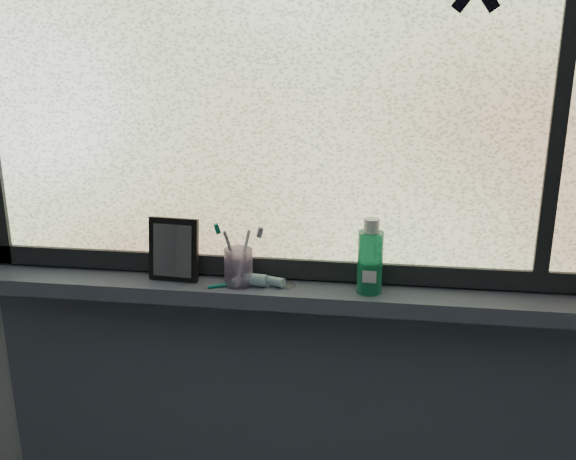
# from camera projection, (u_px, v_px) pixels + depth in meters

# --- Properties ---
(wall_back) EXTENTS (3.00, 0.01, 2.50)m
(wall_back) POSITION_uv_depth(u_px,v_px,m) (292.00, 188.00, 1.58)
(wall_back) COLOR #9EA3A8
(wall_back) RESTS_ON ground
(windowsill) EXTENTS (1.62, 0.14, 0.04)m
(windowsill) POSITION_uv_depth(u_px,v_px,m) (288.00, 293.00, 1.58)
(windowsill) COLOR #464D5D
(windowsill) RESTS_ON wall_back
(sill_apron) EXTENTS (1.62, 0.02, 0.98)m
(sill_apron) POSITION_uv_depth(u_px,v_px,m) (291.00, 454.00, 1.79)
(sill_apron) COLOR #464D5D
(sill_apron) RESTS_ON floor
(window_pane) EXTENTS (1.50, 0.01, 1.00)m
(window_pane) POSITION_uv_depth(u_px,v_px,m) (291.00, 72.00, 1.48)
(window_pane) COLOR silver
(window_pane) RESTS_ON wall_back
(frame_bottom) EXTENTS (1.60, 0.03, 0.05)m
(frame_bottom) POSITION_uv_depth(u_px,v_px,m) (290.00, 267.00, 1.62)
(frame_bottom) COLOR black
(frame_bottom) RESTS_ON windowsill
(frame_mullion) EXTENTS (0.03, 0.03, 1.00)m
(frame_mullion) POSITION_uv_depth(u_px,v_px,m) (564.00, 74.00, 1.39)
(frame_mullion) COLOR black
(frame_mullion) RESTS_ON wall_back
(vanity_mirror) EXTENTS (0.13, 0.07, 0.16)m
(vanity_mirror) POSITION_uv_depth(u_px,v_px,m) (174.00, 249.00, 1.60)
(vanity_mirror) COLOR black
(vanity_mirror) RESTS_ON windowsill
(toothpaste_tube) EXTENTS (0.18, 0.07, 0.03)m
(toothpaste_tube) POSITION_uv_depth(u_px,v_px,m) (263.00, 280.00, 1.57)
(toothpaste_tube) COLOR silver
(toothpaste_tube) RESTS_ON windowsill
(toothbrush_cup) EXTENTS (0.09, 0.09, 0.09)m
(toothbrush_cup) POSITION_uv_depth(u_px,v_px,m) (239.00, 267.00, 1.57)
(toothbrush_cup) COLOR #B399CA
(toothbrush_cup) RESTS_ON windowsill
(toothbrush_lying) EXTENTS (0.17, 0.09, 0.01)m
(toothbrush_lying) POSITION_uv_depth(u_px,v_px,m) (238.00, 283.00, 1.58)
(toothbrush_lying) COLOR #0D7962
(toothbrush_lying) RESTS_ON windowsill
(mouthwash_bottle) EXTENTS (0.07, 0.07, 0.15)m
(mouthwash_bottle) POSITION_uv_depth(u_px,v_px,m) (370.00, 256.00, 1.51)
(mouthwash_bottle) COLOR #1FA468
(mouthwash_bottle) RESTS_ON windowsill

